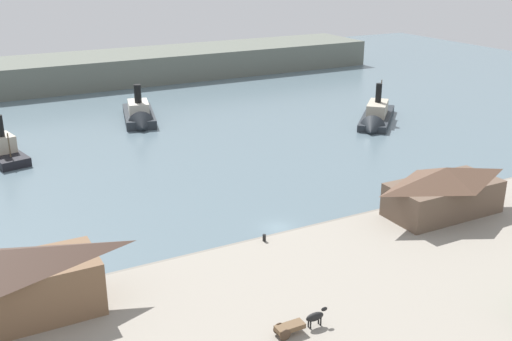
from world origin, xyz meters
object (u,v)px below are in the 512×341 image
object	(u,v)px
mooring_post_center_east	(484,185)
horse_cart	(300,323)
mooring_post_east	(264,238)
ferry_moored_east	(140,116)
ferry_shed_customs_shed	(444,190)
ferry_approaching_west	(376,118)

from	to	relation	value
mooring_post_center_east	horse_cart	bearing A→B (deg)	-157.66
mooring_post_east	ferry_moored_east	size ratio (longest dim) A/B	0.04
ferry_shed_customs_shed	mooring_post_east	world-z (taller)	ferry_shed_customs_shed
ferry_approaching_west	horse_cart	bearing A→B (deg)	-133.65
mooring_post_center_east	ferry_moored_east	bearing A→B (deg)	117.51
mooring_post_east	ferry_approaching_west	bearing A→B (deg)	38.94
ferry_shed_customs_shed	ferry_moored_east	world-z (taller)	ferry_moored_east
ferry_approaching_west	mooring_post_east	bearing A→B (deg)	-141.06
mooring_post_east	mooring_post_center_east	world-z (taller)	same
ferry_shed_customs_shed	mooring_post_center_east	world-z (taller)	ferry_shed_customs_shed
ferry_moored_east	horse_cart	bearing A→B (deg)	-97.33
ferry_shed_customs_shed	horse_cart	size ratio (longest dim) A/B	2.85
ferry_shed_customs_shed	mooring_post_center_east	distance (m)	13.99
ferry_moored_east	mooring_post_east	bearing A→B (deg)	-93.99
mooring_post_center_east	ferry_moored_east	xyz separation A→B (m)	(-34.82, 66.85, -0.14)
ferry_shed_customs_shed	ferry_approaching_west	world-z (taller)	ferry_approaching_west
horse_cart	ferry_approaching_west	world-z (taller)	ferry_approaching_west
horse_cart	mooring_post_center_east	distance (m)	49.56
ferry_shed_customs_shed	mooring_post_center_east	size ratio (longest dim) A/B	18.37
horse_cart	ferry_approaching_west	distance (m)	82.71
ferry_shed_customs_shed	horse_cart	bearing A→B (deg)	-155.96
ferry_shed_customs_shed	ferry_approaching_west	xyz separation A→B (m)	(24.24, 45.19, -3.32)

